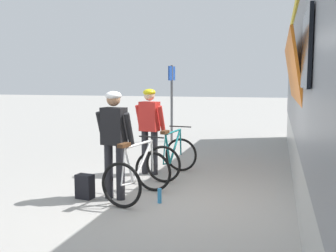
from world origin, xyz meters
The scene contains 8 objects.
ground_plane centered at (0.00, 0.00, 0.00)m, with size 80.00×80.00×0.00m, color #A09E99.
cyclist_near_in_dark centered at (-1.11, 0.10, 1.05)m, with size 0.64×0.36×1.76m.
cyclist_far_in_red centered at (-1.09, 1.89, 1.05)m, with size 0.65×0.38×1.76m.
bicycle_near_white centered at (-0.73, 0.18, 0.40)m, with size 0.89×1.18×0.99m.
bicycle_far_teal centered at (-0.58, 1.80, 0.40)m, with size 0.81×1.13×0.99m.
backpack_on_platform centered at (-1.58, -0.02, 0.20)m, with size 0.28×0.18×0.40m, color black.
water_bottle_near_the_bikes centered at (-0.33, 0.07, 0.12)m, with size 0.07×0.07×0.23m, color #338CCC.
platform_sign_post centered at (-1.81, 6.27, 1.62)m, with size 0.08×0.70×2.40m.
Camera 1 is at (1.43, -5.72, 1.93)m, focal length 42.11 mm.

